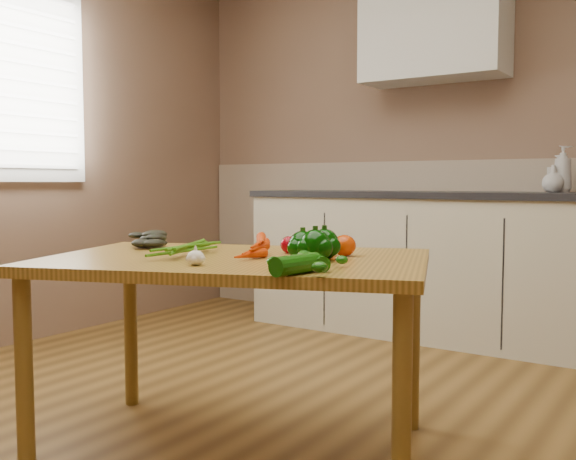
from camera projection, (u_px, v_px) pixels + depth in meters
The scene contains 19 objects.
room at pixel (234, 99), 2.25m from camera, with size 4.04×5.04×2.64m.
counter_run at pixel (472, 265), 3.86m from camera, with size 2.84×0.64×1.14m.
upper_cabinets at pixel (536, 9), 3.69m from camera, with size 2.15×0.35×0.70m.
window_blinds at pixel (11, 78), 3.66m from camera, with size 0.08×0.98×1.18m, color silver, non-canonical shape.
table at pixel (236, 279), 2.24m from camera, with size 1.51×1.24×0.70m.
soap_bottle_a at pixel (563, 169), 3.64m from camera, with size 0.10×0.10×0.26m, color silver.
soap_bottle_b at pixel (559, 174), 3.68m from camera, with size 0.10×0.10×0.21m, color silver.
soap_bottle_c at pixel (553, 179), 3.62m from camera, with size 0.12×0.12×0.15m, color silver.
carrot_bunch at pixel (234, 247), 2.24m from camera, with size 0.24×0.19×0.07m, color #E73C05, non-canonical shape.
leafy_greens at pixel (144, 236), 2.52m from camera, with size 0.19×0.17×0.09m, color black, non-canonical shape.
garlic_bulb at pixel (196, 258), 2.00m from camera, with size 0.06×0.06×0.05m, color white.
pepper_a at pixel (303, 246), 2.13m from camera, with size 0.10×0.10×0.10m, color #043102.
pepper_b at pixel (324, 244), 2.16m from camera, with size 0.10×0.10×0.10m, color #043102.
pepper_c at pixel (315, 246), 2.10m from camera, with size 0.10×0.10×0.10m, color #043102.
tomato_a at pixel (290, 245), 2.33m from camera, with size 0.07×0.07×0.06m, color #8F020F.
tomato_b at pixel (328, 244), 2.36m from camera, with size 0.07×0.07×0.06m, color #D23B05.
tomato_c at pixel (344, 246), 2.25m from camera, with size 0.08×0.08×0.08m, color #D23B05.
zucchini_a at pixel (313, 261), 1.92m from camera, with size 0.05×0.05×0.19m, color #0E4707.
zucchini_b at pixel (296, 264), 1.80m from camera, with size 0.06×0.06×0.17m, color #0E4707.
Camera 1 is at (1.42, -1.61, 0.96)m, focal length 40.00 mm.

